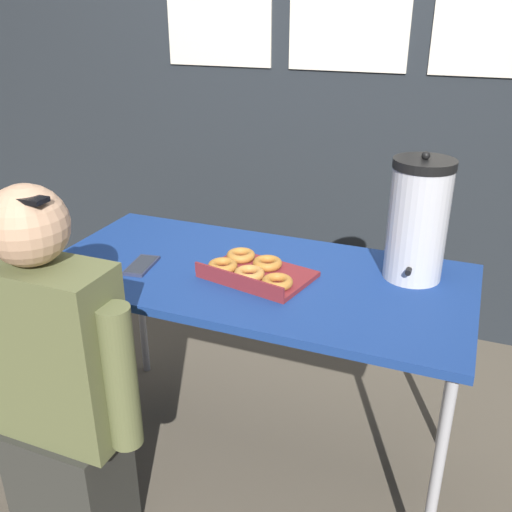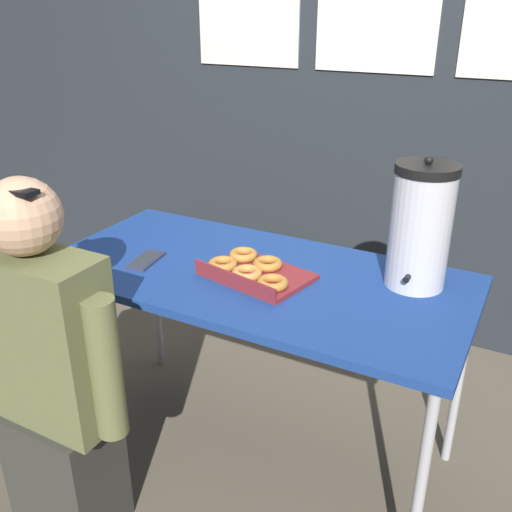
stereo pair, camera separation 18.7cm
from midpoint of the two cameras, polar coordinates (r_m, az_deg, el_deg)
The scene contains 7 objects.
ground_plane at distance 2.33m, azimuth -2.61°, elevation -18.76°, with size 12.00×12.00×0.00m, color brown.
back_wall at distance 2.85m, azimuth 7.30°, elevation 18.45°, with size 6.00×0.11×2.62m.
folding_table at distance 1.92m, azimuth -3.00°, elevation -3.07°, with size 1.42×0.69×0.76m.
donut_box at distance 1.86m, azimuth -3.08°, elevation -1.59°, with size 0.38×0.30×0.05m.
coffee_urn at distance 1.83m, azimuth 13.11°, elevation 3.46°, with size 0.19×0.22×0.42m.
cell_phone at distance 1.99m, azimuth -14.05°, elevation -0.97°, with size 0.10×0.17×0.01m.
person_seated at distance 1.79m, azimuth -22.26°, elevation -12.52°, with size 0.55×0.23×1.18m.
Camera 1 is at (0.64, -1.59, 1.58)m, focal length 40.00 mm.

